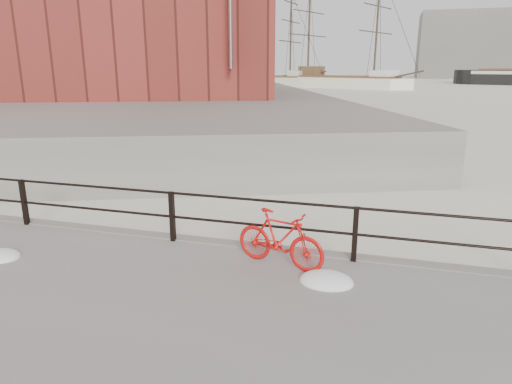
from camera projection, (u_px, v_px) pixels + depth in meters
The scene contains 10 objects.
far_quay at pixel (184, 81), 84.43m from camera, with size 24.00×150.00×1.80m, color gray.
bicycle at pixel (280, 239), 7.76m from camera, with size 1.64×0.25×0.99m, color red.
schooner_mid at pixel (338, 88), 76.57m from camera, with size 27.31×11.56×19.79m, color white, non-canonical shape.
schooner_left at pixel (263, 86), 83.54m from camera, with size 22.83×10.38×17.50m, color beige, non-canonical shape.
workboat_near at pixel (158, 104), 44.26m from camera, with size 13.30×4.43×7.00m, color black, non-canonical shape.
workboat_far at pixel (125, 95), 57.29m from camera, with size 10.50×3.63×7.00m, color black, non-canonical shape.
apartment_cream at pixel (165, 7), 71.56m from camera, with size 20.00×15.00×21.20m, color beige.
apartment_grey at pixel (174, 15), 92.37m from camera, with size 22.00×15.00×23.20m, color #ABABA5.
apartment_brick at pixel (180, 29), 114.67m from camera, with size 24.00×15.00×21.20m, color brown.
industrial_west at pixel (478, 46), 129.25m from camera, with size 32.00×18.00×18.00m, color gray.
Camera 1 is at (-3.10, -7.80, 3.70)m, focal length 32.00 mm.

